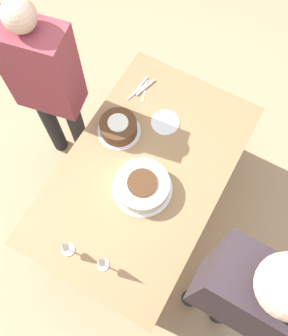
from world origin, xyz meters
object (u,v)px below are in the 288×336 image
object	(u,v)px
cake_center_white	(142,186)
wine_glass_far	(64,246)
wine_glass_near	(100,261)
person_cutting	(46,83)
cake_front_chocolate	(119,127)
person_watching	(239,298)

from	to	relation	value
cake_center_white	wine_glass_far	xyz separation A→B (m)	(0.51, -0.18, 0.07)
wine_glass_near	person_cutting	world-z (taller)	person_cutting
wine_glass_near	wine_glass_far	distance (m)	0.21
person_cutting	cake_center_white	bearing A→B (deg)	-28.25
cake_center_white	cake_front_chocolate	size ratio (longest dim) A/B	1.32
cake_center_white	cake_front_chocolate	distance (m)	0.40
wine_glass_near	person_watching	distance (m)	0.69
wine_glass_near	wine_glass_far	size ratio (longest dim) A/B	1.24
cake_center_white	person_watching	world-z (taller)	person_watching
cake_front_chocolate	wine_glass_far	size ratio (longest dim) A/B	1.50
cake_center_white	wine_glass_near	xyz separation A→B (m)	(0.48, 0.03, 0.10)
cake_center_white	person_watching	xyz separation A→B (m)	(0.33, 0.68, 0.28)
person_watching	wine_glass_near	bearing A→B (deg)	13.68
person_watching	wine_glass_far	bearing A→B (deg)	12.12
cake_front_chocolate	wine_glass_near	bearing A→B (deg)	24.76
cake_center_white	cake_front_chocolate	bearing A→B (deg)	-129.57
cake_front_chocolate	person_watching	bearing A→B (deg)	59.22
cake_center_white	wine_glass_far	world-z (taller)	wine_glass_far
wine_glass_near	person_watching	xyz separation A→B (m)	(-0.15, 0.65, 0.19)
cake_center_white	wine_glass_near	distance (m)	0.49
cake_front_chocolate	wine_glass_far	world-z (taller)	wine_glass_far
wine_glass_near	person_watching	bearing A→B (deg)	103.08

